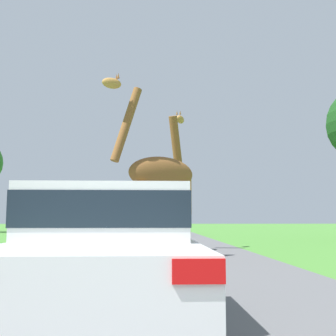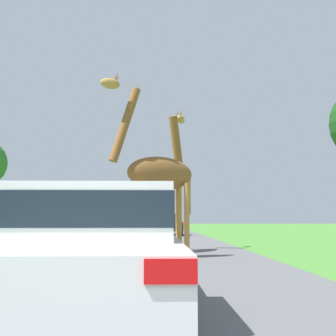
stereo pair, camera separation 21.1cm
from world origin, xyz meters
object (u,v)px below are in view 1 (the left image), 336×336
Objects in this scene: car_far_ahead at (110,223)px; car_queue_left at (113,227)px; giraffe_companion at (158,174)px; car_lead_maroon at (109,249)px; car_queue_right at (165,223)px; giraffe_near_road at (168,180)px.

car_queue_left is at bearing -84.11° from car_far_ahead.
giraffe_companion reaches higher than car_lead_maroon.
giraffe_companion is 16.06m from car_queue_right.
giraffe_companion reaches higher than car_queue_right.
car_queue_left is 1.00× the size of car_far_ahead.
car_far_ahead is (-3.88, 2.43, -0.00)m from car_queue_right.
giraffe_near_road is 1.28× the size of car_far_ahead.
giraffe_companion is 1.28× the size of car_far_ahead.
giraffe_near_road is 16.41m from car_far_ahead.
car_lead_maroon is 1.12× the size of car_queue_right.
car_far_ahead is at bearing 95.89° from car_queue_left.
car_far_ahead reaches higher than car_queue_right.
car_lead_maroon reaches higher than car_queue_right.
car_queue_right is at bearing -32.10° from car_far_ahead.
giraffe_near_road is at bearing -77.91° from car_far_ahead.
car_far_ahead is at bearing -17.37° from giraffe_companion.
car_queue_left is at bearing -11.50° from giraffe_companion.
car_queue_right reaches higher than car_queue_left.
car_lead_maroon is 13.78m from car_queue_left.
giraffe_companion reaches higher than car_far_ahead.
car_lead_maroon is at bearing -84.79° from car_far_ahead.
giraffe_companion is 18.71m from car_far_ahead.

